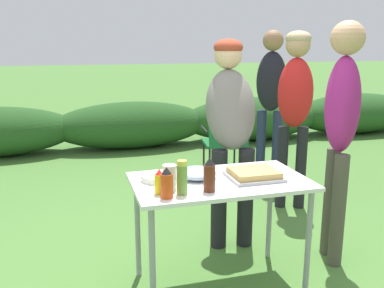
% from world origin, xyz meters
% --- Properties ---
extents(ground_plane, '(60.00, 60.00, 0.00)m').
position_xyz_m(ground_plane, '(0.00, 0.00, 0.00)').
color(ground_plane, '#477533').
extents(shrub_hedge, '(14.40, 0.90, 0.71)m').
position_xyz_m(shrub_hedge, '(0.00, 4.03, 0.35)').
color(shrub_hedge, '#234C1E').
rests_on(shrub_hedge, ground).
extents(folding_table, '(1.10, 0.64, 0.74)m').
position_xyz_m(folding_table, '(0.00, 0.00, 0.66)').
color(folding_table, silver).
rests_on(folding_table, ground).
extents(food_tray, '(0.32, 0.29, 0.06)m').
position_xyz_m(food_tray, '(0.22, -0.03, 0.77)').
color(food_tray, '#9E9EA3').
rests_on(food_tray, folding_table).
extents(plate_stack, '(0.21, 0.21, 0.04)m').
position_xyz_m(plate_stack, '(-0.38, 0.09, 0.76)').
color(plate_stack, white).
rests_on(plate_stack, folding_table).
extents(mixing_bowl, '(0.25, 0.25, 0.07)m').
position_xyz_m(mixing_bowl, '(-0.13, 0.07, 0.77)').
color(mixing_bowl, '#99B2CC').
rests_on(mixing_bowl, folding_table).
extents(paper_cup_stack, '(0.08, 0.08, 0.15)m').
position_xyz_m(paper_cup_stack, '(-0.35, -0.10, 0.82)').
color(paper_cup_stack, white).
rests_on(paper_cup_stack, folding_table).
extents(bbq_sauce_bottle, '(0.07, 0.07, 0.20)m').
position_xyz_m(bbq_sauce_bottle, '(-0.13, -0.18, 0.84)').
color(bbq_sauce_bottle, '#562314').
rests_on(bbq_sauce_bottle, folding_table).
extents(hot_sauce_bottle, '(0.07, 0.07, 0.18)m').
position_xyz_m(hot_sauce_bottle, '(-0.39, -0.22, 0.82)').
color(hot_sauce_bottle, '#CC4214').
rests_on(hot_sauce_bottle, folding_table).
extents(mustard_bottle, '(0.06, 0.06, 0.15)m').
position_xyz_m(mustard_bottle, '(-0.42, -0.15, 0.81)').
color(mustard_bottle, yellow).
rests_on(mustard_bottle, folding_table).
extents(relish_jar, '(0.06, 0.06, 0.20)m').
position_xyz_m(relish_jar, '(-0.30, -0.19, 0.84)').
color(relish_jar, olive).
rests_on(relish_jar, folding_table).
extents(standing_person_with_beanie, '(0.45, 0.54, 1.61)m').
position_xyz_m(standing_person_with_beanie, '(0.31, 0.63, 1.00)').
color(standing_person_with_beanie, black).
rests_on(standing_person_with_beanie, ground).
extents(standing_person_in_dark_puffer, '(0.30, 0.36, 1.72)m').
position_xyz_m(standing_person_in_dark_puffer, '(0.93, 0.12, 1.07)').
color(standing_person_in_dark_puffer, '#4C473D').
rests_on(standing_person_in_dark_puffer, ground).
extents(standing_person_in_red_jacket, '(0.39, 0.35, 1.69)m').
position_xyz_m(standing_person_in_red_jacket, '(1.14, 1.14, 1.07)').
color(standing_person_in_red_jacket, black).
rests_on(standing_person_in_red_jacket, ground).
extents(standing_person_in_gray_fleece, '(0.42, 0.40, 1.72)m').
position_xyz_m(standing_person_in_gray_fleece, '(1.30, 1.97, 1.05)').
color(standing_person_in_gray_fleece, '#232D4C').
rests_on(standing_person_in_gray_fleece, ground).
extents(camp_chair_green_behind_table, '(0.54, 0.65, 0.83)m').
position_xyz_m(camp_chair_green_behind_table, '(0.87, 2.27, 0.47)').
color(camp_chair_green_behind_table, '#19602D').
rests_on(camp_chair_green_behind_table, ground).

